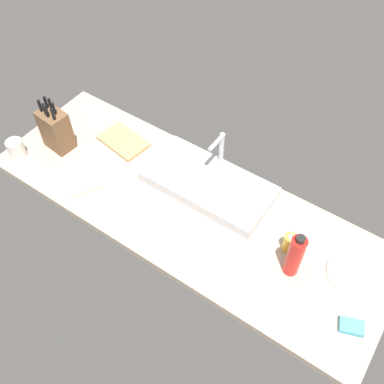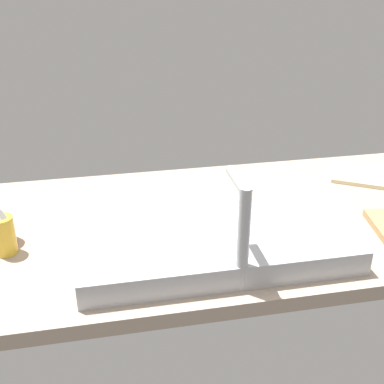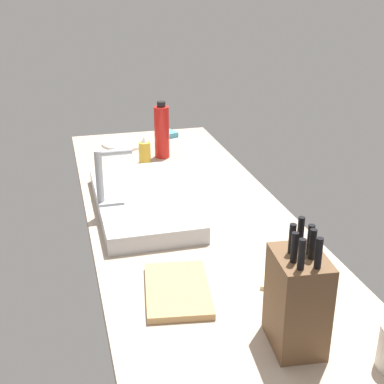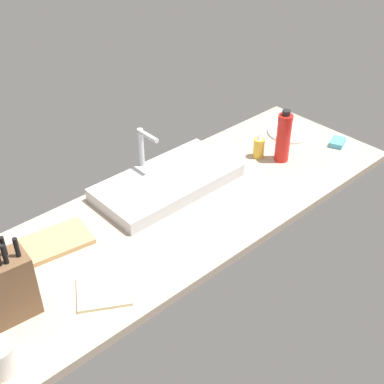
# 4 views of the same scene
# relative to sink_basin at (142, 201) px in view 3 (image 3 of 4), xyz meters

# --- Properties ---
(countertop_slab) EXTENTS (1.89, 0.66, 0.04)m
(countertop_slab) POSITION_rel_sink_basin_xyz_m (-0.03, -0.14, -0.04)
(countertop_slab) COLOR tan
(countertop_slab) RESTS_ON ground
(sink_basin) EXTENTS (0.60, 0.30, 0.05)m
(sink_basin) POSITION_rel_sink_basin_xyz_m (0.00, 0.00, 0.00)
(sink_basin) COLOR #B7BABF
(sink_basin) RESTS_ON countertop_slab
(faucet) EXTENTS (0.06, 0.12, 0.22)m
(faucet) POSITION_rel_sink_basin_xyz_m (-0.02, 0.12, 0.10)
(faucet) COLOR #B7BABF
(faucet) RESTS_ON countertop_slab
(knife_block) EXTENTS (0.15, 0.12, 0.28)m
(knife_block) POSITION_rel_sink_basin_xyz_m (-0.77, -0.20, 0.08)
(knife_block) COLOR brown
(knife_block) RESTS_ON countertop_slab
(cutting_board) EXTENTS (0.26, 0.19, 0.02)m
(cutting_board) POSITION_rel_sink_basin_xyz_m (-0.52, 0.00, -0.02)
(cutting_board) COLOR tan
(cutting_board) RESTS_ON countertop_slab
(soap_bottle) EXTENTS (0.05, 0.05, 0.12)m
(soap_bottle) POSITION_rel_sink_basin_xyz_m (0.46, -0.09, 0.02)
(soap_bottle) COLOR gold
(soap_bottle) RESTS_ON countertop_slab
(water_bottle) EXTENTS (0.06, 0.06, 0.24)m
(water_bottle) POSITION_rel_sink_basin_xyz_m (0.51, -0.17, 0.09)
(water_bottle) COLOR red
(water_bottle) RESTS_ON countertop_slab
(dinner_plate) EXTENTS (0.22, 0.22, 0.01)m
(dinner_plate) POSITION_rel_sink_basin_xyz_m (0.74, -0.05, -0.02)
(dinner_plate) COLOR white
(dinner_plate) RESTS_ON countertop_slab
(dish_towel) EXTENTS (0.22, 0.21, 0.01)m
(dish_towel) POSITION_rel_sink_basin_xyz_m (-0.53, -0.31, -0.02)
(dish_towel) COLOR beige
(dish_towel) RESTS_ON countertop_slab
(dish_sponge) EXTENTS (0.11, 0.09, 0.02)m
(dish_sponge) POSITION_rel_sink_basin_xyz_m (0.81, -0.26, -0.02)
(dish_sponge) COLOR #4CA3BC
(dish_sponge) RESTS_ON countertop_slab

